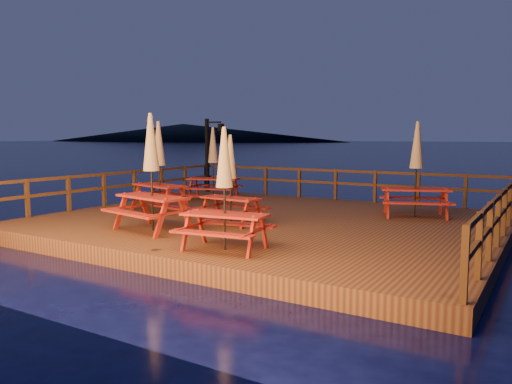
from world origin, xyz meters
TOP-DOWN VIEW (x-y plane):
  - ground at (0.00, 0.00)m, footprint 500.00×500.00m
  - deck at (0.00, 0.00)m, footprint 12.00×10.00m
  - deck_piles at (0.00, 0.00)m, footprint 11.44×9.44m
  - railing at (0.00, 1.78)m, footprint 11.80×9.75m
  - lamp_post at (-5.39, 4.55)m, footprint 0.85×0.18m
  - headland_left at (-160.00, 190.00)m, footprint 180.00×84.00m
  - picnic_table_0 at (3.43, 2.39)m, footprint 2.32×2.13m
  - picnic_table_1 at (1.17, -3.85)m, footprint 1.92×1.66m
  - picnic_table_2 at (-1.53, -3.05)m, footprint 2.26×1.99m
  - picnic_table_3 at (-3.76, 2.51)m, footprint 2.20×1.99m
  - picnic_table_4 at (-0.42, -1.29)m, footprint 1.72×1.45m
  - picnic_table_5 at (-3.49, -0.62)m, footprint 2.23×1.99m

SIDE VIEW (x-z plane):
  - deck_piles at x=0.00m, z-range -1.00..0.40m
  - ground at x=0.00m, z-range 0.00..0.00m
  - deck at x=0.00m, z-range 0.00..0.40m
  - railing at x=0.00m, z-range 0.61..1.71m
  - picnic_table_4 at x=-0.42m, z-range 0.45..2.78m
  - picnic_table_1 at x=1.17m, z-range 0.45..2.92m
  - picnic_table_3 at x=-3.76m, z-range 0.45..3.06m
  - picnic_table_0 at x=3.43m, z-range 0.45..3.15m
  - picnic_table_5 at x=-3.49m, z-range 0.45..3.19m
  - picnic_table_2 at x=-1.53m, z-range 0.46..3.29m
  - lamp_post at x=-5.39m, z-range 0.70..3.70m
  - headland_left at x=-160.00m, z-range 0.00..9.00m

